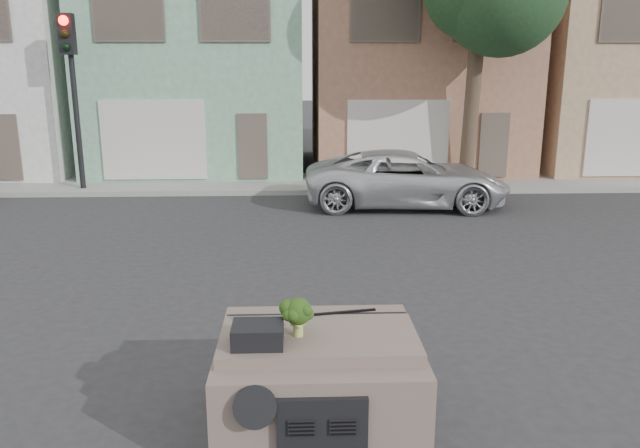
{
  "coord_description": "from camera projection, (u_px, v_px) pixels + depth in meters",
  "views": [
    {
      "loc": [
        -0.21,
        -8.75,
        3.65
      ],
      "look_at": [
        0.15,
        0.5,
        1.3
      ],
      "focal_mm": 35.0,
      "sensor_mm": 36.0,
      "label": 1
    }
  ],
  "objects": [
    {
      "name": "traffic_signal",
      "position": [
        74.0,
        106.0,
        17.71
      ],
      "size": [
        0.4,
        0.4,
        5.1
      ],
      "primitive_type": "cube",
      "color": "black",
      "rests_on": "ground"
    },
    {
      "name": "tree_near",
      "position": [
        475.0,
        44.0,
        18.01
      ],
      "size": [
        4.4,
        4.0,
        8.5
      ],
      "primitive_type": "cube",
      "color": "#1F3E20",
      "rests_on": "ground"
    },
    {
      "name": "townhouse_beige",
      "position": [
        613.0,
        62.0,
        22.92
      ],
      "size": [
        7.2,
        8.2,
        7.55
      ],
      "primitive_type": "cube",
      "color": "tan",
      "rests_on": "ground"
    },
    {
      "name": "townhouse_tan",
      "position": [
        411.0,
        62.0,
        22.64
      ],
      "size": [
        7.2,
        8.2,
        7.55
      ],
      "primitive_type": "cube",
      "color": "#A26F55",
      "rests_on": "ground"
    },
    {
      "name": "townhouse_mint",
      "position": [
        204.0,
        62.0,
        22.36
      ],
      "size": [
        7.2,
        8.2,
        7.55
      ],
      "primitive_type": "cube",
      "color": "#7FB192",
      "rests_on": "ground"
    },
    {
      "name": "wiper_arm",
      "position": [
        344.0,
        312.0,
        6.58
      ],
      "size": [
        0.69,
        0.15,
        0.02
      ],
      "primitive_type": "cube",
      "rotation": [
        0.0,
        0.0,
        0.17
      ],
      "color": "black",
      "rests_on": "car_dashboard"
    },
    {
      "name": "broccoli",
      "position": [
        298.0,
        317.0,
        5.98
      ],
      "size": [
        0.45,
        0.45,
        0.39
      ],
      "primitive_type": "cube",
      "rotation": [
        0.0,
        0.0,
        2.46
      ],
      "color": "#203A10",
      "rests_on": "car_dashboard"
    },
    {
      "name": "car_dashboard",
      "position": [
        318.0,
        379.0,
        6.34
      ],
      "size": [
        2.0,
        1.8,
        1.12
      ],
      "primitive_type": "cube",
      "color": "#726056",
      "rests_on": "ground"
    },
    {
      "name": "silver_pickup",
      "position": [
        406.0,
        206.0,
        16.73
      ],
      "size": [
        5.5,
        2.83,
        1.48
      ],
      "primitive_type": "imported",
      "rotation": [
        0.0,
        0.0,
        1.5
      ],
      "color": "silver",
      "rests_on": "ground"
    },
    {
      "name": "instrument_hump",
      "position": [
        258.0,
        335.0,
        5.81
      ],
      "size": [
        0.48,
        0.38,
        0.2
      ],
      "primitive_type": "cube",
      "color": "black",
      "rests_on": "car_dashboard"
    },
    {
      "name": "sidewalk",
      "position": [
        303.0,
        183.0,
        19.53
      ],
      "size": [
        40.0,
        3.0,
        0.15
      ],
      "primitive_type": "cube",
      "color": "gray",
      "rests_on": "ground"
    },
    {
      "name": "ground_plane",
      "position": [
        311.0,
        316.0,
        9.38
      ],
      "size": [
        120.0,
        120.0,
        0.0
      ],
      "primitive_type": "plane",
      "color": "#303033",
      "rests_on": "ground"
    }
  ]
}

